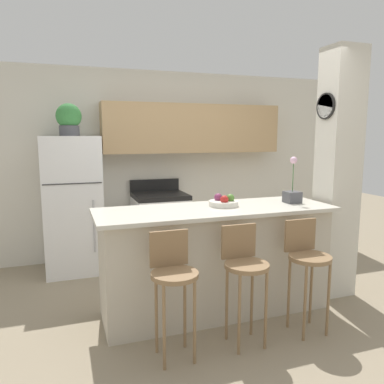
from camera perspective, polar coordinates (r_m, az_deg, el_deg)
name	(u,v)px	position (r m, az deg, el deg)	size (l,w,h in m)	color
ground_plane	(215,310)	(3.82, 3.56, -17.49)	(14.00, 14.00, 0.00)	gray
wall_back	(173,151)	(5.29, -2.88, 6.31)	(5.60, 0.38, 2.55)	silver
pillar_right	(337,174)	(4.16, 21.28, 2.54)	(0.38, 0.32, 2.55)	silver
counter_bar	(216,259)	(3.62, 3.63, -10.23)	(2.24, 0.75, 1.01)	beige
refrigerator	(73,205)	(4.83, -17.68, -1.84)	(0.68, 0.70, 1.67)	white
stove_range	(160,226)	(5.08, -4.84, -5.26)	(0.69, 0.64, 1.07)	white
bar_stool_left	(173,276)	(2.87, -2.88, -12.65)	(0.35, 0.35, 0.96)	olive
bar_stool_mid	(244,267)	(3.07, 8.00, -11.23)	(0.35, 0.35, 0.96)	olive
bar_stool_right	(307,259)	(3.37, 17.13, -9.71)	(0.35, 0.35, 0.96)	olive
potted_plant_on_fridge	(69,119)	(4.76, -18.26, 10.52)	(0.30, 0.30, 0.38)	#4C4C51
orchid_vase	(292,192)	(3.87, 15.03, -0.04)	(0.14, 0.14, 0.46)	#4C4C51
fruit_bowl	(224,202)	(3.58, 4.86, -1.54)	(0.28, 0.28, 0.12)	silver
trash_bin	(123,256)	(4.80, -10.44, -9.59)	(0.28, 0.28, 0.38)	#59595B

